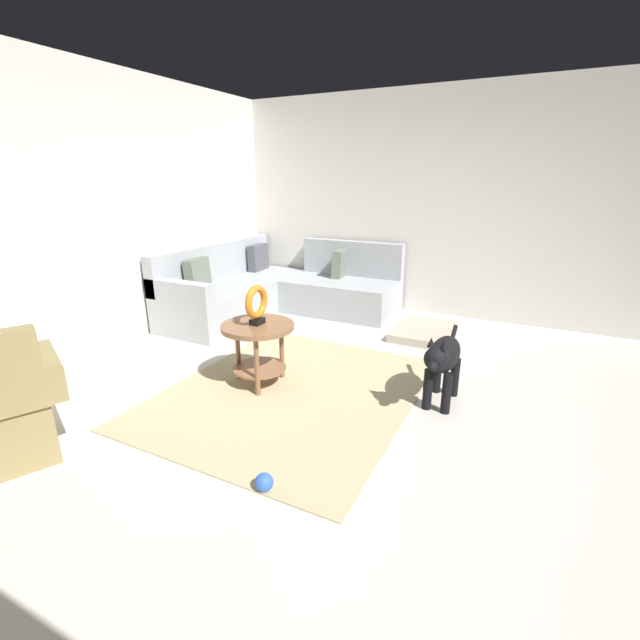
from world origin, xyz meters
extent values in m
cube|color=beige|center=(0.00, 0.00, -0.05)|extent=(6.00, 6.00, 0.10)
cube|color=silver|center=(0.00, 2.94, 1.35)|extent=(6.00, 0.12, 2.70)
cube|color=silver|center=(2.94, 0.00, 1.35)|extent=(0.12, 6.00, 2.70)
cube|color=tan|center=(0.15, 0.70, 0.01)|extent=(2.30, 1.90, 0.01)
cube|color=#9EA3A8|center=(1.73, 2.41, 0.21)|extent=(2.20, 0.85, 0.42)
cube|color=#9EA3A8|center=(1.73, 2.76, 0.65)|extent=(2.20, 0.14, 0.46)
cube|color=#9EA3A8|center=(2.41, 1.28, 0.21)|extent=(0.85, 1.40, 0.42)
cube|color=#9EA3A8|center=(2.76, 1.28, 0.65)|extent=(0.14, 1.40, 0.46)
cube|color=#9EA3A8|center=(0.71, 2.41, 0.53)|extent=(0.16, 0.85, 0.22)
cube|color=#4C4C56|center=(2.48, 2.61, 0.59)|extent=(0.39, 0.16, 0.38)
cube|color=slate|center=(1.23, 2.61, 0.59)|extent=(0.40, 0.20, 0.39)
cube|color=slate|center=(2.61, 1.38, 0.59)|extent=(0.39, 0.18, 0.39)
cube|color=olive|center=(-1.13, 1.74, 0.51)|extent=(0.35, 0.58, 0.22)
cylinder|color=brown|center=(0.15, 1.02, 0.52)|extent=(0.60, 0.60, 0.04)
cylinder|color=brown|center=(0.15, 1.02, 0.15)|extent=(0.45, 0.45, 0.02)
cylinder|color=brown|center=(0.15, 1.24, 0.25)|extent=(0.04, 0.04, 0.50)
cylinder|color=brown|center=(-0.04, 0.91, 0.25)|extent=(0.04, 0.04, 0.50)
cylinder|color=brown|center=(0.34, 0.91, 0.25)|extent=(0.04, 0.04, 0.50)
cube|color=black|center=(0.15, 1.02, 0.57)|extent=(0.12, 0.08, 0.05)
torus|color=orange|center=(0.15, 1.02, 0.73)|extent=(0.28, 0.06, 0.28)
cube|color=#B2A38E|center=(1.98, 0.08, 0.04)|extent=(0.80, 0.60, 0.09)
cylinder|color=black|center=(0.38, -0.49, 0.16)|extent=(0.07, 0.07, 0.32)
cylinder|color=black|center=(0.38, -0.35, 0.16)|extent=(0.07, 0.07, 0.32)
cylinder|color=black|center=(0.69, -0.49, 0.16)|extent=(0.07, 0.07, 0.32)
cylinder|color=black|center=(0.69, -0.35, 0.16)|extent=(0.07, 0.07, 0.32)
ellipsoid|color=black|center=(0.53, -0.42, 0.40)|extent=(0.52, 0.22, 0.24)
sphere|color=black|center=(0.23, -0.42, 0.48)|extent=(0.17, 0.17, 0.17)
ellipsoid|color=black|center=(0.16, -0.42, 0.46)|extent=(0.12, 0.07, 0.07)
cone|color=black|center=(0.24, -0.46, 0.59)|extent=(0.06, 0.06, 0.07)
cone|color=black|center=(0.24, -0.37, 0.59)|extent=(0.06, 0.06, 0.07)
cylinder|color=black|center=(0.84, -0.42, 0.44)|extent=(0.20, 0.04, 0.16)
sphere|color=blue|center=(-0.96, 0.24, 0.05)|extent=(0.11, 0.11, 0.11)
camera|label=1|loc=(-2.65, -0.96, 1.68)|focal=24.62mm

